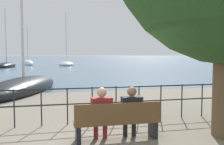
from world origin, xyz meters
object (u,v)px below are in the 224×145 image
Objects in this scene: sailboat_3 at (28,63)px; sailboat_2 at (24,87)px; park_bench at (117,122)px; sailboat_0 at (66,64)px; seated_person_left at (102,111)px; sailboat_1 at (7,65)px; seated_person_right at (131,110)px.

sailboat_2 is at bearing -98.23° from sailboat_3.
park_bench is 39.12m from sailboat_0.
sailboat_1 is at bearing 103.36° from seated_person_left.
seated_person_right is 0.17× the size of sailboat_3.
sailboat_0 reaches higher than sailboat_2.
seated_person_left is at bearing -68.84° from sailboat_1.
park_bench is at bearing -12.13° from seated_person_left.
sailboat_0 is at bearing 31.17° from sailboat_1.
sailboat_1 is 1.19× the size of sailboat_2.
seated_person_right is at bearing -67.74° from sailboat_1.
sailboat_1 reaches higher than seated_person_right.
sailboat_0 reaches higher than park_bench.
sailboat_3 is (-6.75, 43.17, -0.39)m from seated_person_right.
sailboat_1 reaches higher than sailboat_3.
sailboat_1 is at bearing -156.51° from sailboat_0.
seated_person_left is 0.71m from seated_person_right.
park_bench is 0.27× the size of sailboat_3.
sailboat_3 reaches higher than seated_person_right.
sailboat_3 reaches higher than seated_person_left.
seated_person_left is 0.16× the size of sailboat_2.
sailboat_2 is 34.96m from sailboat_3.
seated_person_left reaches higher than seated_person_right.
sailboat_1 is at bearing 119.08° from sailboat_2.
sailboat_1 is 8.41m from sailboat_3.
seated_person_right is 0.16× the size of sailboat_2.
sailboat_2 is (-3.40, 8.37, -0.43)m from seated_person_right.
park_bench is 0.21× the size of sailboat_0.
sailboat_2 reaches higher than seated_person_right.
park_bench is 43.72m from sailboat_3.
sailboat_1 is (-8.33, 35.08, -0.41)m from seated_person_left.
seated_person_right is (0.36, 0.08, 0.24)m from park_bench.
sailboat_2 is 1.06× the size of sailboat_3.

